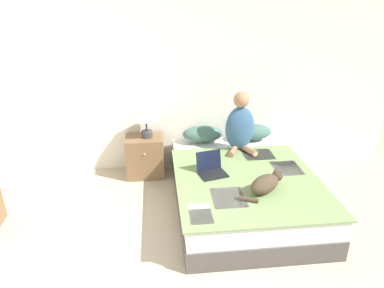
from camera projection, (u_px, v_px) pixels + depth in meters
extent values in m
cube|color=silver|center=(185.00, 77.00, 4.50)|extent=(5.86, 0.05, 2.55)
cube|color=#4C4742|center=(241.00, 196.00, 4.01)|extent=(1.49, 2.10, 0.22)
cube|color=silver|center=(242.00, 180.00, 3.92)|extent=(1.47, 2.06, 0.21)
cube|color=#758E56|center=(247.00, 180.00, 3.68)|extent=(1.54, 1.68, 0.02)
cube|color=silver|center=(228.00, 198.00, 3.34)|extent=(0.32, 0.38, 0.01)
cube|color=silver|center=(258.00, 155.00, 4.25)|extent=(0.37, 0.31, 0.01)
cube|color=silver|center=(200.00, 214.00, 3.10)|extent=(0.21, 0.33, 0.01)
cube|color=silver|center=(287.00, 168.00, 3.91)|extent=(0.30, 0.36, 0.01)
ellipsoid|color=#42665B|center=(203.00, 134.00, 4.59)|extent=(0.54, 0.29, 0.21)
ellipsoid|color=#42665B|center=(252.00, 132.00, 4.65)|extent=(0.54, 0.29, 0.21)
ellipsoid|color=#33567A|center=(240.00, 128.00, 4.29)|extent=(0.37, 0.20, 0.57)
sphere|color=#9E7051|center=(241.00, 100.00, 4.14)|extent=(0.19, 0.19, 0.19)
cylinder|color=#9E7051|center=(233.00, 151.00, 4.26)|extent=(0.17, 0.26, 0.07)
cylinder|color=#9E7051|center=(249.00, 150.00, 4.28)|extent=(0.17, 0.26, 0.07)
ellipsoid|color=#473828|center=(265.00, 184.00, 3.39)|extent=(0.41, 0.36, 0.19)
sphere|color=#473828|center=(277.00, 176.00, 3.50)|extent=(0.11, 0.11, 0.11)
cone|color=#473828|center=(275.00, 171.00, 3.50)|extent=(0.05, 0.05, 0.05)
cone|color=#473828|center=(280.00, 173.00, 3.46)|extent=(0.05, 0.05, 0.05)
cylinder|color=#473828|center=(248.00, 199.00, 3.28)|extent=(0.20, 0.12, 0.04)
cube|color=black|center=(213.00, 174.00, 3.75)|extent=(0.34, 0.28, 0.02)
cube|color=black|center=(209.00, 160.00, 3.82)|extent=(0.30, 0.12, 0.21)
cube|color=brown|center=(145.00, 156.00, 4.60)|extent=(0.49, 0.38, 0.56)
sphere|color=tan|center=(144.00, 154.00, 4.37)|extent=(0.03, 0.03, 0.03)
cylinder|color=#38383D|center=(147.00, 134.00, 4.48)|extent=(0.15, 0.15, 0.08)
cylinder|color=#38383D|center=(146.00, 125.00, 4.43)|extent=(0.02, 0.02, 0.17)
cone|color=white|center=(146.00, 110.00, 4.35)|extent=(0.34, 0.34, 0.23)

